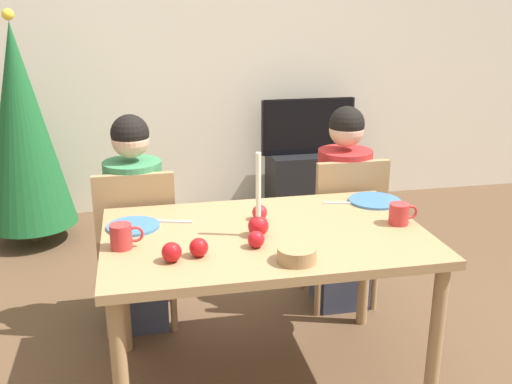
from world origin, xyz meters
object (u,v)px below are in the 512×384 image
at_px(dining_table, 265,250).
at_px(mug_right, 400,214).
at_px(christmas_tree, 22,127).
at_px(bowl_walnuts, 297,254).
at_px(plate_right, 375,201).
at_px(chair_left, 137,240).
at_px(chair_right, 344,223).
at_px(apple_near_candle, 260,212).
at_px(candle_centerpiece, 258,220).
at_px(apple_by_right_mug, 256,239).
at_px(plate_left, 133,226).
at_px(apple_by_left_plate, 199,247).
at_px(person_left_child, 136,227).
at_px(person_right_child, 343,212).
at_px(mug_left, 122,236).
at_px(tv, 308,126).
at_px(tv_stand, 306,180).
at_px(apple_far_edge, 172,252).

xyz_separation_m(dining_table, mug_right, (0.61, -0.03, 0.13)).
relative_size(christmas_tree, bowl_walnuts, 10.83).
bearing_deg(christmas_tree, plate_right, -41.61).
height_order(chair_left, chair_right, same).
bearing_deg(mug_right, apple_near_candle, 163.28).
xyz_separation_m(chair_right, bowl_walnuts, (-0.54, -0.93, 0.27)).
height_order(chair_left, candle_centerpiece, candle_centerpiece).
xyz_separation_m(chair_left, chair_right, (1.15, 0.00, 0.00)).
bearing_deg(chair_right, apple_by_right_mug, -131.24).
height_order(chair_right, plate_left, chair_right).
relative_size(plate_left, plate_right, 0.90).
xyz_separation_m(christmas_tree, apple_by_left_plate, (0.99, -2.19, -0.07)).
height_order(christmas_tree, plate_left, christmas_tree).
bearing_deg(bowl_walnuts, chair_left, 123.30).
height_order(person_left_child, bowl_walnuts, person_left_child).
height_order(chair_left, person_right_child, person_right_child).
distance_m(mug_left, apple_by_left_plate, 0.33).
height_order(christmas_tree, apple_by_right_mug, christmas_tree).
bearing_deg(tv, plate_right, -97.23).
bearing_deg(person_right_child, apple_near_candle, -140.39).
xyz_separation_m(person_right_child, bowl_walnuts, (-0.54, -0.96, 0.21)).
relative_size(chair_left, apple_by_left_plate, 11.83).
bearing_deg(person_left_child, bowl_walnuts, -57.60).
bearing_deg(plate_right, tv_stand, 82.77).
relative_size(person_left_child, apple_near_candle, 16.59).
bearing_deg(apple_far_edge, person_right_child, 40.31).
relative_size(person_right_child, plate_right, 4.53).
distance_m(candle_centerpiece, apple_by_left_plate, 0.32).
xyz_separation_m(person_left_child, christmas_tree, (-0.75, 1.36, 0.29)).
bearing_deg(plate_left, person_right_child, 21.89).
bearing_deg(dining_table, person_right_child, 47.16).
bearing_deg(dining_table, candle_centerpiece, -139.10).
bearing_deg(chair_right, plate_right, -84.56).
distance_m(mug_left, bowl_walnuts, 0.71).
relative_size(plate_left, apple_near_candle, 3.31).
distance_m(person_left_child, mug_right, 1.36).
bearing_deg(mug_left, apple_by_right_mug, -11.08).
height_order(chair_right, mug_right, chair_right).
relative_size(dining_table, chair_left, 1.56).
bearing_deg(tv_stand, apple_by_left_plate, -115.57).
height_order(tv, apple_near_candle, tv).
xyz_separation_m(christmas_tree, apple_far_edge, (0.89, -2.22, -0.07)).
height_order(person_left_child, person_right_child, same).
distance_m(plate_right, apple_by_left_plate, 1.05).
xyz_separation_m(tv, mug_left, (-1.49, -2.35, 0.09)).
distance_m(chair_left, apple_far_edge, 0.88).
distance_m(dining_table, plate_left, 0.60).
bearing_deg(tv_stand, mug_left, -122.36).
relative_size(chair_right, plate_left, 3.85).
bearing_deg(plate_right, christmas_tree, 138.39).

